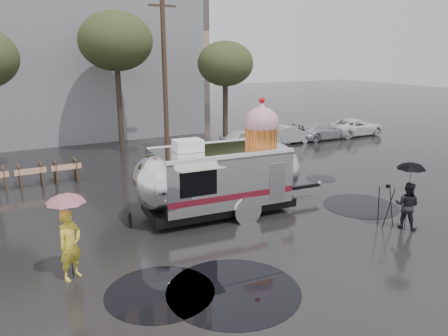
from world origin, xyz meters
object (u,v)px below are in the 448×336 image
person_left (70,245)px  tripod (387,201)px  airstream_trailer (222,174)px  person_right (407,205)px

person_left → tripod: person_left is taller
person_left → tripod: 10.25m
airstream_trailer → person_right: 6.44m
person_left → airstream_trailer: bearing=-10.3°
tripod → person_right: bearing=-53.6°
tripod → airstream_trailer: bearing=139.4°
airstream_trailer → tripod: 5.80m
person_right → tripod: bearing=9.3°
airstream_trailer → person_left: bearing=-153.9°
tripod → person_left: bearing=172.0°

